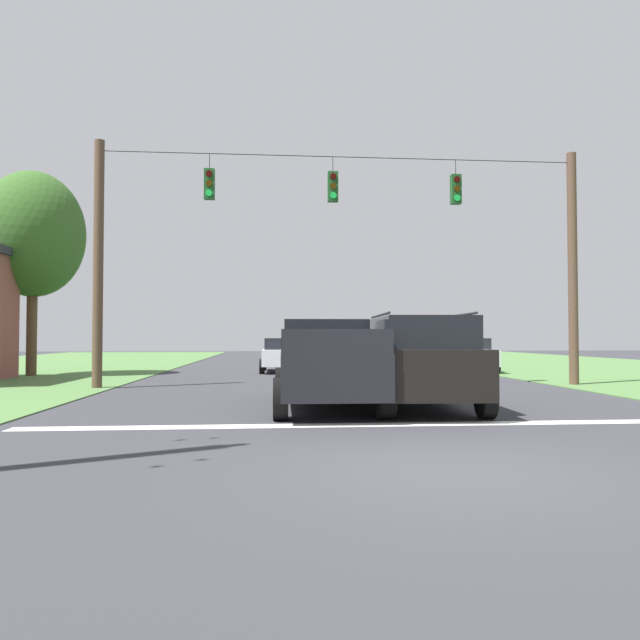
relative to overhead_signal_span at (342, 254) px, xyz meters
name	(u,v)px	position (x,y,z in m)	size (l,w,h in m)	color
ground_plane	(450,469)	(-0.10, -11.45, -4.19)	(120.00, 120.00, 0.00)	#333338
stop_bar_stripe	(390,424)	(-0.10, -7.93, -4.19)	(13.08, 0.45, 0.01)	white
lane_dash_0	(347,393)	(-0.10, -1.93, -4.19)	(0.15, 2.50, 0.01)	white
lane_dash_1	(325,376)	(-0.10, 4.86, -4.19)	(0.15, 2.50, 0.01)	white
lane_dash_2	(315,369)	(-0.10, 10.56, -4.19)	(0.15, 2.50, 0.01)	white
lane_dash_3	(304,361)	(-0.10, 20.41, -4.19)	(0.15, 2.50, 0.01)	white
overhead_signal_span	(342,254)	(0.00, 0.00, 0.00)	(15.39, 0.31, 7.61)	brown
pickup_truck	(326,364)	(-1.01, -5.33, -3.22)	(2.35, 5.43, 1.95)	black
suv_black	(418,360)	(0.97, -5.72, -3.13)	(2.40, 4.89, 2.05)	black
distant_car_crossing_white	(283,354)	(-1.71, 8.21, -3.40)	(2.07, 4.32, 1.52)	silver
distant_car_oncoming	(467,354)	(6.59, 7.50, -3.40)	(2.35, 4.46, 1.52)	silver
tree_roadside_right	(33,235)	(-11.80, 5.97, 1.50)	(4.00, 4.00, 8.25)	brown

